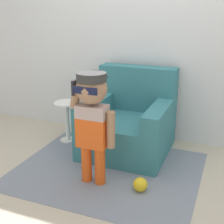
{
  "coord_description": "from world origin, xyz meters",
  "views": [
    {
      "loc": [
        0.98,
        -2.77,
        1.56
      ],
      "look_at": [
        -0.09,
        -0.08,
        0.58
      ],
      "focal_mm": 50.0,
      "sensor_mm": 36.0,
      "label": 1
    }
  ],
  "objects_px": {
    "armchair": "(129,123)",
    "person_child": "(92,112)",
    "side_table": "(67,118)",
    "toy_ball": "(140,184)"
  },
  "relations": [
    {
      "from": "armchair",
      "to": "side_table",
      "type": "xyz_separation_m",
      "value": [
        -0.77,
        -0.06,
        -0.03
      ]
    },
    {
      "from": "toy_ball",
      "to": "person_child",
      "type": "bearing_deg",
      "value": -178.11
    },
    {
      "from": "person_child",
      "to": "toy_ball",
      "type": "bearing_deg",
      "value": 1.89
    },
    {
      "from": "armchair",
      "to": "toy_ball",
      "type": "bearing_deg",
      "value": -64.67
    },
    {
      "from": "armchair",
      "to": "toy_ball",
      "type": "height_order",
      "value": "armchair"
    },
    {
      "from": "side_table",
      "to": "toy_ball",
      "type": "bearing_deg",
      "value": -32.64
    },
    {
      "from": "armchair",
      "to": "toy_ball",
      "type": "distance_m",
      "value": 0.91
    },
    {
      "from": "armchair",
      "to": "side_table",
      "type": "height_order",
      "value": "armchair"
    },
    {
      "from": "armchair",
      "to": "side_table",
      "type": "relative_size",
      "value": 1.87
    },
    {
      "from": "armchair",
      "to": "person_child",
      "type": "relative_size",
      "value": 0.89
    }
  ]
}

